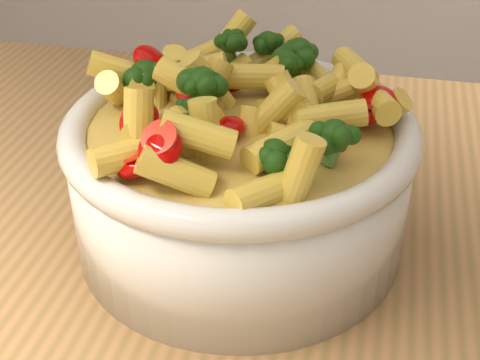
# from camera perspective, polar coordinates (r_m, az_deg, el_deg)

# --- Properties ---
(serving_bowl) EXTENTS (0.25, 0.25, 0.11)m
(serving_bowl) POSITION_cam_1_polar(r_m,az_deg,el_deg) (0.49, 0.00, 0.13)
(serving_bowl) COLOR silver
(serving_bowl) RESTS_ON table
(pasta_salad) EXTENTS (0.20, 0.20, 0.04)m
(pasta_salad) POSITION_cam_1_polar(r_m,az_deg,el_deg) (0.45, 0.00, 7.24)
(pasta_salad) COLOR gold
(pasta_salad) RESTS_ON serving_bowl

